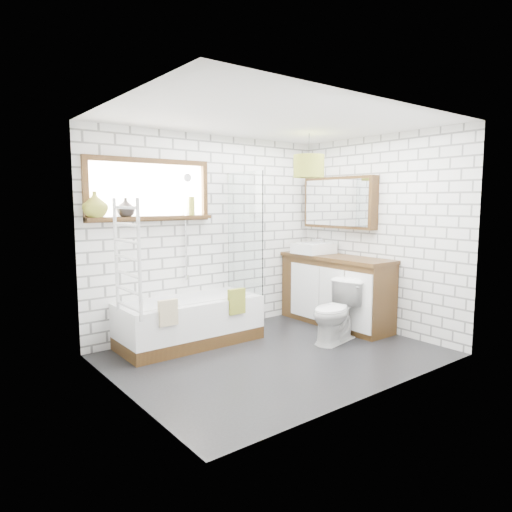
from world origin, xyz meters
TOP-DOWN VIEW (x-y plane):
  - floor at (0.00, 0.00)m, footprint 3.40×2.60m
  - ceiling at (0.00, 0.00)m, footprint 3.40×2.60m
  - wall_back at (0.00, 1.30)m, footprint 3.40×0.01m
  - wall_front at (0.00, -1.30)m, footprint 3.40×0.01m
  - wall_left at (-1.70, 0.00)m, footprint 0.01×2.60m
  - wall_right at (1.70, 0.00)m, footprint 0.01×2.60m
  - window at (-0.85, 1.26)m, footprint 1.52×0.16m
  - towel_radiator at (-1.66, 0.00)m, footprint 0.06×0.52m
  - mirror_cabinet at (1.62, 0.60)m, footprint 0.16×1.20m
  - shower_riser at (-0.40, 1.26)m, footprint 0.02×0.02m
  - bathtub at (-0.54, 0.94)m, footprint 1.65×0.73m
  - shower_screen at (0.26, 0.94)m, footprint 0.02×0.72m
  - towel_green at (-0.13, 0.57)m, footprint 0.22×0.06m
  - towel_beige at (-1.01, 0.57)m, footprint 0.21×0.05m
  - vanity at (1.43, 0.46)m, footprint 0.53×1.65m
  - basin at (1.37, 0.83)m, footprint 0.50×0.43m
  - tap at (1.53, 0.83)m, footprint 0.04×0.04m
  - toilet at (0.87, -0.07)m, footprint 0.55×0.79m
  - vase_olive at (-1.50, 1.23)m, footprint 0.30×0.30m
  - vase_dark at (-1.16, 1.23)m, footprint 0.25×0.25m
  - bottle at (-0.33, 1.23)m, footprint 0.08×0.08m
  - pendant at (0.89, 0.45)m, footprint 0.38×0.38m

SIDE VIEW (x-z plane):
  - floor at x=0.00m, z-range -0.01..0.00m
  - bathtub at x=-0.54m, z-range 0.00..0.53m
  - toilet at x=0.87m, z-range 0.00..0.74m
  - vanity at x=1.43m, z-range 0.00..0.95m
  - towel_green at x=-0.13m, z-range 0.37..0.66m
  - towel_beige at x=-1.01m, z-range 0.38..0.65m
  - basin at x=1.37m, z-range 0.95..1.09m
  - tap at x=1.53m, z-range 1.00..1.16m
  - towel_radiator at x=-1.66m, z-range 0.70..1.70m
  - wall_back at x=0.00m, z-range 0.00..2.50m
  - wall_front at x=0.00m, z-range 0.00..2.50m
  - wall_left at x=-1.70m, z-range 0.00..2.50m
  - wall_right at x=1.70m, z-range 0.00..2.50m
  - shower_screen at x=0.26m, z-range 0.53..2.03m
  - shower_riser at x=-0.40m, z-range 0.70..2.00m
  - vase_dark at x=-1.16m, z-range 1.48..1.69m
  - bottle at x=-0.33m, z-range 1.48..1.71m
  - vase_olive at x=-1.50m, z-range 1.48..1.76m
  - mirror_cabinet at x=1.62m, z-range 1.30..2.00m
  - window at x=-0.85m, z-range 1.46..2.14m
  - pendant at x=0.89m, z-range 1.96..2.24m
  - ceiling at x=0.00m, z-range 2.50..2.51m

